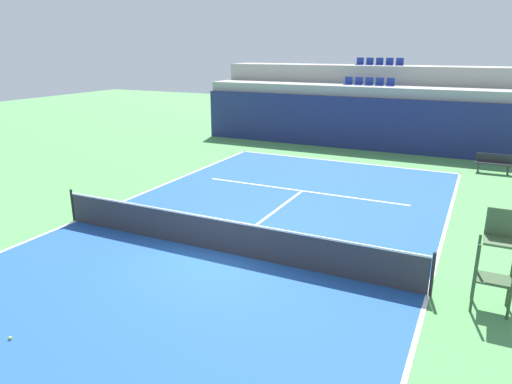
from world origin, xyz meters
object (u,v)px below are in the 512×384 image
at_px(tennis_net, 220,235).
at_px(player_bench, 494,162).
at_px(tennis_ball_2, 10,338).
at_px(umpire_chair, 496,257).

distance_m(tennis_net, player_bench, 14.51).
xyz_separation_m(tennis_net, tennis_ball_2, (-1.60, -5.32, -0.47)).
relative_size(tennis_net, tennis_ball_2, 167.88).
height_order(tennis_net, umpire_chair, umpire_chair).
height_order(umpire_chair, player_bench, umpire_chair).
bearing_deg(tennis_net, player_bench, 62.31).
relative_size(tennis_net, umpire_chair, 5.04).
relative_size(umpire_chair, player_bench, 1.47).
xyz_separation_m(tennis_net, player_bench, (6.74, 12.85, -0.00)).
xyz_separation_m(umpire_chair, tennis_ball_2, (-8.30, -5.38, -1.14)).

